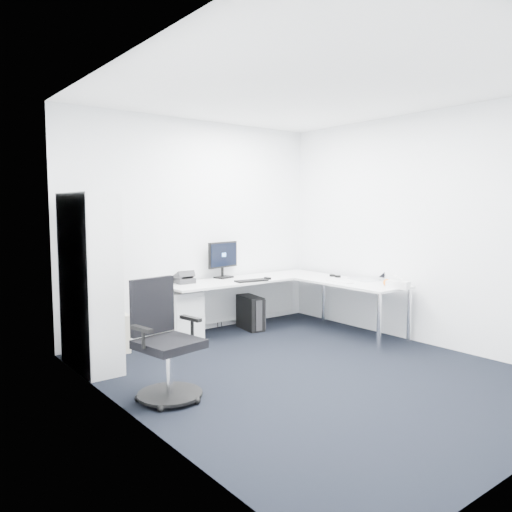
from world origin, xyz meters
TOP-DOWN VIEW (x-y plane):
  - ground at (0.00, 0.00)m, footprint 4.20×4.20m
  - ceiling at (0.00, 0.00)m, footprint 4.20×4.20m
  - wall_back at (0.00, 2.10)m, footprint 3.60×0.02m
  - wall_left at (-1.80, 0.00)m, footprint 0.02×4.20m
  - wall_right at (1.80, 0.00)m, footprint 0.02×4.20m
  - l_desk at (0.55, 1.40)m, footprint 2.33×1.30m
  - drawer_pedestal at (-0.43, 1.80)m, footprint 0.40×0.50m
  - bookshelf at (-1.62, 1.45)m, footprint 0.34×0.87m
  - task_chair at (-1.41, 0.22)m, footprint 0.65×0.65m
  - black_pc_tower at (0.60, 1.75)m, footprint 0.27×0.48m
  - beige_pc_tower at (-1.18, 1.91)m, footprint 0.26×0.47m
  - power_strip at (0.88, 2.03)m, footprint 0.37×0.11m
  - monitor at (0.32, 1.96)m, footprint 0.53×0.27m
  - black_keyboard at (0.42, 1.49)m, footprint 0.43×0.20m
  - mouse at (0.69, 1.50)m, footprint 0.06×0.09m
  - desk_phone at (-0.31, 1.88)m, footprint 0.22×0.22m
  - laptop at (1.63, 0.71)m, footprint 0.43×0.42m
  - white_keyboard at (1.25, 0.78)m, footprint 0.13×0.38m
  - headphones at (1.55, 1.13)m, footprint 0.13×0.19m
  - orange_fruit at (1.43, 0.20)m, footprint 0.09×0.09m
  - tissue_box at (1.41, 0.03)m, footprint 0.18×0.27m

SIDE VIEW (x-z plane):
  - ground at x=0.00m, z-range 0.00..0.00m
  - power_strip at x=0.88m, z-range 0.00..0.04m
  - beige_pc_tower at x=-1.18m, z-range 0.00..0.42m
  - black_pc_tower at x=0.60m, z-range 0.00..0.44m
  - drawer_pedestal at x=-0.43m, z-range 0.00..0.61m
  - l_desk at x=0.55m, z-range 0.00..0.68m
  - task_chair at x=-1.41m, z-range 0.00..1.01m
  - white_keyboard at x=1.25m, z-range 0.68..0.69m
  - black_keyboard at x=0.42m, z-range 0.68..0.70m
  - mouse at x=0.69m, z-range 0.68..0.71m
  - headphones at x=1.55m, z-range 0.68..0.73m
  - tissue_box at x=1.41m, z-range 0.68..0.77m
  - orange_fruit at x=1.43m, z-range 0.68..0.77m
  - desk_phone at x=-0.31m, z-range 0.68..0.83m
  - laptop at x=1.63m, z-range 0.68..0.94m
  - bookshelf at x=-1.62m, z-range 0.00..1.75m
  - monitor at x=0.32m, z-range 0.68..1.17m
  - wall_back at x=0.00m, z-range 0.00..2.70m
  - wall_left at x=-1.80m, z-range 0.00..2.70m
  - wall_right at x=1.80m, z-range 0.00..2.70m
  - ceiling at x=0.00m, z-range 2.70..2.70m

